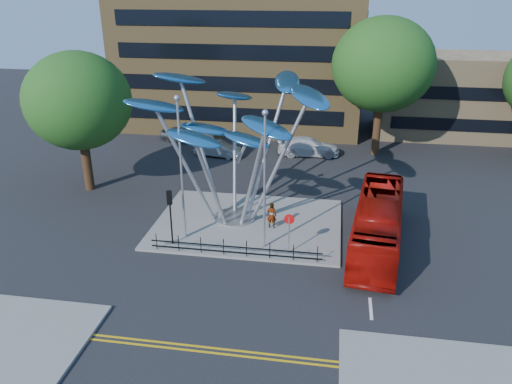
% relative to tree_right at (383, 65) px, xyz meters
% --- Properties ---
extents(ground, '(120.00, 120.00, 0.00)m').
position_rel_tree_right_xyz_m(ground, '(-8.00, -22.00, -8.04)').
color(ground, black).
rests_on(ground, ground).
extents(traffic_island, '(12.00, 9.00, 0.15)m').
position_rel_tree_right_xyz_m(traffic_island, '(-9.00, -16.00, -7.96)').
color(traffic_island, slate).
rests_on(traffic_island, ground).
extents(double_yellow_near, '(40.00, 0.12, 0.01)m').
position_rel_tree_right_xyz_m(double_yellow_near, '(-8.00, -28.00, -8.03)').
color(double_yellow_near, gold).
rests_on(double_yellow_near, ground).
extents(double_yellow_far, '(40.00, 0.12, 0.01)m').
position_rel_tree_right_xyz_m(double_yellow_far, '(-8.00, -28.30, -8.03)').
color(double_yellow_far, gold).
rests_on(double_yellow_far, ground).
extents(low_building_near, '(15.00, 8.00, 8.00)m').
position_rel_tree_right_xyz_m(low_building_near, '(8.00, 8.00, -4.04)').
color(low_building_near, tan).
rests_on(low_building_near, ground).
extents(tree_right, '(8.80, 8.80, 12.11)m').
position_rel_tree_right_xyz_m(tree_right, '(0.00, 0.00, 0.00)').
color(tree_right, black).
rests_on(tree_right, ground).
extents(tree_left, '(7.60, 7.60, 10.32)m').
position_rel_tree_right_xyz_m(tree_left, '(-22.00, -12.00, -1.24)').
color(tree_left, black).
rests_on(tree_left, ground).
extents(leaf_sculpture, '(12.72, 9.54, 9.51)m').
position_rel_tree_right_xyz_m(leaf_sculpture, '(-10.07, -15.32, -1.16)').
color(leaf_sculpture, '#9EA0A5').
rests_on(leaf_sculpture, traffic_island).
extents(street_lamp_left, '(0.36, 0.36, 8.80)m').
position_rel_tree_right_xyz_m(street_lamp_left, '(-12.50, -18.50, -2.68)').
color(street_lamp_left, '#9EA0A5').
rests_on(street_lamp_left, traffic_island).
extents(street_lamp_right, '(0.36, 0.36, 8.30)m').
position_rel_tree_right_xyz_m(street_lamp_right, '(-7.50, -19.00, -2.94)').
color(street_lamp_right, '#9EA0A5').
rests_on(street_lamp_right, traffic_island).
extents(traffic_light_island, '(0.28, 0.18, 3.42)m').
position_rel_tree_right_xyz_m(traffic_light_island, '(-13.00, -19.50, -5.42)').
color(traffic_light_island, black).
rests_on(traffic_light_island, traffic_island).
extents(no_entry_sign_island, '(0.60, 0.10, 2.45)m').
position_rel_tree_right_xyz_m(no_entry_sign_island, '(-6.00, -19.48, -6.22)').
color(no_entry_sign_island, '#9EA0A5').
rests_on(no_entry_sign_island, traffic_island).
extents(pedestrian_railing_front, '(10.00, 0.06, 1.00)m').
position_rel_tree_right_xyz_m(pedestrian_railing_front, '(-9.00, -20.30, -7.48)').
color(pedestrian_railing_front, black).
rests_on(pedestrian_railing_front, traffic_island).
extents(red_bus, '(3.86, 11.10, 3.03)m').
position_rel_tree_right_xyz_m(red_bus, '(-0.92, -17.61, -6.52)').
color(red_bus, '#980C07').
rests_on(red_bus, ground).
extents(pedestrian, '(0.66, 0.46, 1.71)m').
position_rel_tree_right_xyz_m(pedestrian, '(-7.39, -16.49, -7.03)').
color(pedestrian, gray).
rests_on(pedestrian, traffic_island).
extents(parked_car_left, '(4.56, 2.43, 1.48)m').
position_rel_tree_right_xyz_m(parked_car_left, '(-18.55, 0.83, -7.30)').
color(parked_car_left, '#3D4044').
rests_on(parked_car_left, ground).
extents(parked_car_mid, '(4.41, 2.08, 1.40)m').
position_rel_tree_right_xyz_m(parked_car_mid, '(-14.05, -2.95, -7.34)').
color(parked_car_mid, '#95989C').
rests_on(parked_car_mid, ground).
extents(parked_car_right, '(5.75, 2.73, 1.62)m').
position_rel_tree_right_xyz_m(parked_car_right, '(-6.00, -1.30, -7.23)').
color(parked_car_right, silver).
rests_on(parked_car_right, ground).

